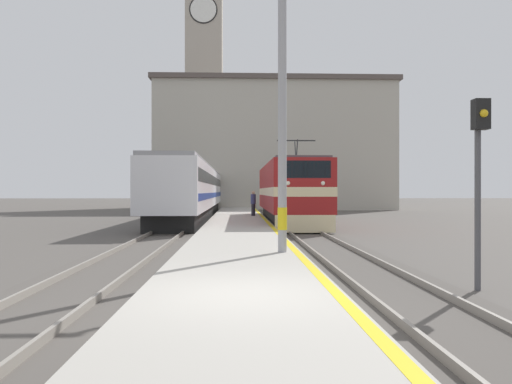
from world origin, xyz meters
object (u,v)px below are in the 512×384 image
locomotive_train (289,193)px  clock_tower (205,75)px  passenger_train (205,191)px  signal_post (479,162)px  catenary_mast (285,96)px  person_on_platform (253,203)px

locomotive_train → clock_tower: bearing=102.1°
passenger_train → signal_post: size_ratio=14.27×
catenary_mast → clock_tower: clock_tower is taller
person_on_platform → passenger_train: bearing=104.9°
person_on_platform → clock_tower: clock_tower is taller
locomotive_train → signal_post: 20.13m
passenger_train → locomotive_train: bearing=-71.9°
person_on_platform → clock_tower: (-5.25, 30.67, 15.51)m
locomotive_train → person_on_platform: (-2.05, 3.24, -0.68)m
locomotive_train → catenary_mast: (-1.81, -16.41, 2.65)m
locomotive_train → passenger_train: (-6.30, 19.21, 0.13)m
catenary_mast → person_on_platform: catenary_mast is taller
person_on_platform → signal_post: signal_post is taller
passenger_train → signal_post: signal_post is taller
clock_tower → signal_post: bearing=-80.5°
passenger_train → catenary_mast: catenary_mast is taller
passenger_train → catenary_mast: size_ratio=6.45×
locomotive_train → passenger_train: bearing=108.1°
catenary_mast → person_on_platform: size_ratio=5.09×
person_on_platform → signal_post: (3.76, -23.28, 1.35)m
catenary_mast → signal_post: catenary_mast is taller
catenary_mast → clock_tower: bearing=96.2°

